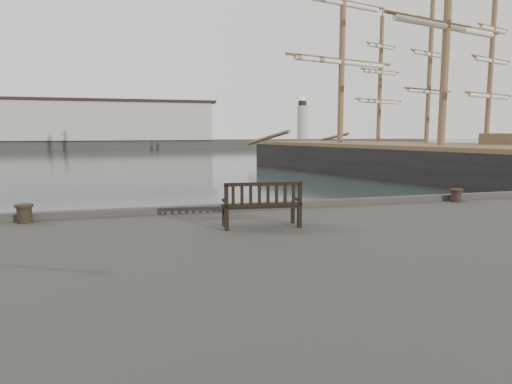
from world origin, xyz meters
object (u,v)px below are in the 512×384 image
bollard_right (456,195)px  tall_ship_far (425,157)px  bollard_left (24,214)px  tall_ship_main (439,171)px  bench (261,213)px

bollard_right → tall_ship_far: tall_ship_far is taller
bollard_left → bollard_right: size_ratio=1.08×
bollard_right → tall_ship_far: (24.30, 34.74, -1.03)m
tall_ship_main → tall_ship_far: (11.08, 16.89, -0.03)m
bollard_right → bollard_left: bearing=179.7°
tall_ship_main → bollard_left: bearing=-160.5°
tall_ship_far → tall_ship_main: bearing=-142.5°
tall_ship_main → bench: bearing=-150.9°
bench → bollard_right: (6.93, 1.98, -0.12)m
bench → tall_ship_far: tall_ship_far is taller
bench → tall_ship_far: 48.22m
bench → tall_ship_far: (31.23, 36.72, -1.15)m
tall_ship_far → bollard_left: bearing=-155.8°
bench → tall_ship_main: (20.15, 19.83, -1.12)m
bollard_right → tall_ship_main: bearing=53.5°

